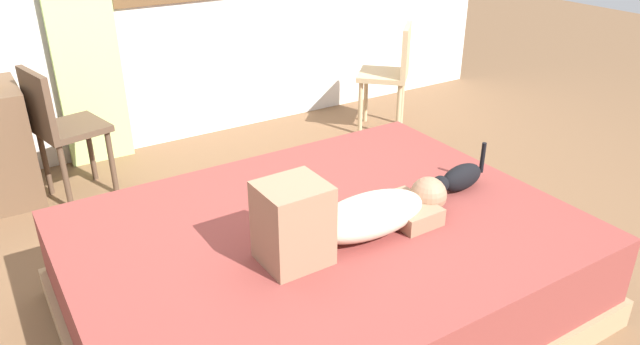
{
  "coord_description": "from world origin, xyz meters",
  "views": [
    {
      "loc": [
        -1.23,
        -1.88,
        1.84
      ],
      "look_at": [
        0.1,
        0.24,
        0.62
      ],
      "focal_mm": 33.33,
      "sensor_mm": 36.0,
      "label": 1
    }
  ],
  "objects_px": {
    "bed": "(325,268)",
    "chair_by_desk": "(59,124)",
    "cat": "(459,178)",
    "chair_spare": "(392,70)",
    "person_lying": "(351,216)"
  },
  "relations": [
    {
      "from": "bed",
      "to": "chair_by_desk",
      "type": "xyz_separation_m",
      "value": [
        -0.78,
        1.82,
        0.28
      ]
    },
    {
      "from": "cat",
      "to": "bed",
      "type": "bearing_deg",
      "value": 174.39
    },
    {
      "from": "cat",
      "to": "chair_by_desk",
      "type": "xyz_separation_m",
      "value": [
        -1.51,
        1.89,
        -0.03
      ]
    },
    {
      "from": "bed",
      "to": "chair_by_desk",
      "type": "relative_size",
      "value": 2.6
    },
    {
      "from": "cat",
      "to": "chair_spare",
      "type": "bearing_deg",
      "value": 61.09
    },
    {
      "from": "cat",
      "to": "chair_spare",
      "type": "height_order",
      "value": "chair_spare"
    },
    {
      "from": "chair_by_desk",
      "to": "cat",
      "type": "bearing_deg",
      "value": -51.39
    },
    {
      "from": "bed",
      "to": "chair_spare",
      "type": "relative_size",
      "value": 2.6
    },
    {
      "from": "person_lying",
      "to": "cat",
      "type": "relative_size",
      "value": 2.62
    },
    {
      "from": "bed",
      "to": "person_lying",
      "type": "distance_m",
      "value": 0.39
    },
    {
      "from": "chair_spare",
      "to": "bed",
      "type": "bearing_deg",
      "value": -135.61
    },
    {
      "from": "bed",
      "to": "cat",
      "type": "relative_size",
      "value": 6.26
    },
    {
      "from": "cat",
      "to": "chair_by_desk",
      "type": "height_order",
      "value": "chair_by_desk"
    },
    {
      "from": "cat",
      "to": "chair_by_desk",
      "type": "distance_m",
      "value": 2.42
    },
    {
      "from": "cat",
      "to": "chair_spare",
      "type": "xyz_separation_m",
      "value": [
        0.95,
        1.73,
        -0.03
      ]
    }
  ]
}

